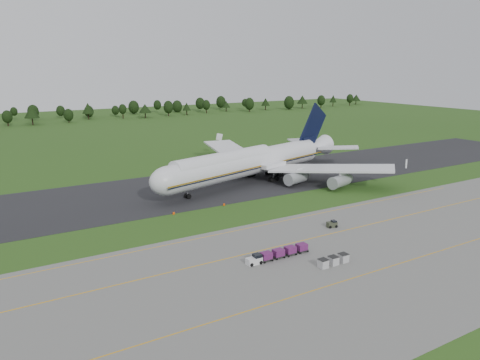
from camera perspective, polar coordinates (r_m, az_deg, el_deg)
ground at (r=114.20m, az=1.34°, el=-3.85°), size 600.00×600.00×0.00m
apron at (r=89.22m, az=13.33°, el=-9.39°), size 300.00×52.00×0.06m
taxiway at (r=137.68m, az=-4.94°, el=-0.81°), size 300.00×40.00×0.08m
apron_markings at (r=93.90m, az=10.32°, el=-8.02°), size 300.00×30.20×0.01m
tree_line at (r=319.53m, az=-18.70°, el=7.98°), size 524.55×22.33×11.86m
aircraft at (r=141.74m, az=1.40°, el=2.27°), size 78.71×74.02×22.15m
baggage_train at (r=87.24m, az=4.53°, el=-8.95°), size 13.28×1.70×1.63m
utility_cart at (r=104.95m, az=11.14°, el=-5.36°), size 2.38×1.72×1.19m
uld_row at (r=85.98m, az=11.32°, el=-9.60°), size 6.38×1.58×1.56m
edge_markers at (r=115.60m, az=-4.93°, el=-3.54°), size 14.26×0.30×0.60m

